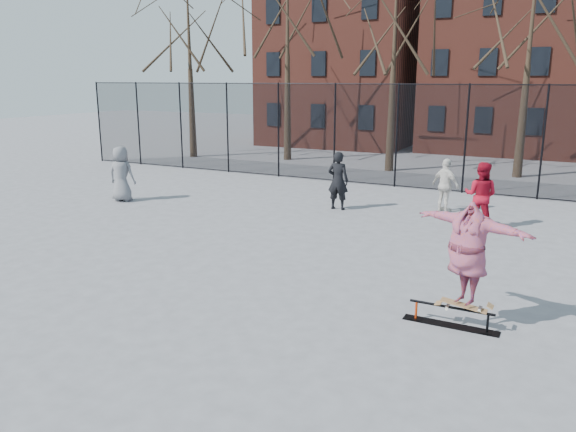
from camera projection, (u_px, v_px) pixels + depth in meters
The scene contains 11 objects.
ground at pixel (262, 311), 10.35m from camera, with size 100.00×100.00×0.00m, color slate.
skate_rail at pixel (451, 318), 9.70m from camera, with size 1.64×0.25×0.36m.
skateboard at pixel (464, 306), 9.54m from camera, with size 0.84×0.20×0.10m, color olive, non-canonical shape.
skater at pixel (468, 254), 9.32m from camera, with size 2.15×0.58×1.75m, color #45388C.
bystander_grey at pixel (121, 174), 19.39m from camera, with size 0.93×0.61×1.91m, color slate.
bystander_black at pixel (338, 181), 18.17m from camera, with size 0.69×0.45×1.90m, color black.
bystander_red at pixel (481, 195), 15.88m from camera, with size 0.92×0.72×1.90m, color maroon.
bystander_white at pixel (446, 185), 17.87m from camera, with size 1.00×0.42×1.71m, color silver.
fence at pixel (433, 136), 21.09m from camera, with size 34.03×0.07×4.00m.
tree_row at pixel (458, 0), 23.52m from camera, with size 33.66×7.46×10.67m.
rowhouses at pixel (505, 43), 31.04m from camera, with size 29.00×7.00×13.00m.
Camera 1 is at (4.83, -8.35, 4.17)m, focal length 35.00 mm.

